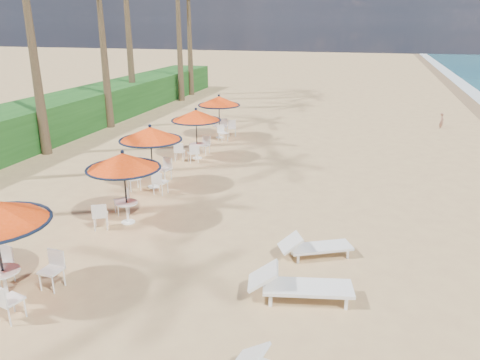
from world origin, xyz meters
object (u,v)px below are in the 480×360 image
object	(u,v)px
station_1	(122,168)
lounger_far	(313,246)
station_4	(220,106)
station_2	(151,142)
station_3	(195,122)
lounger_mid	(297,285)

from	to	relation	value
station_1	lounger_far	world-z (taller)	station_1
station_1	station_4	bearing A→B (deg)	92.93
station_2	station_3	distance (m)	3.73
station_1	lounger_mid	world-z (taller)	station_1
station_1	lounger_mid	bearing A→B (deg)	-25.86
station_2	lounger_mid	bearing A→B (deg)	-43.20
station_3	lounger_mid	world-z (taller)	station_3
lounger_mid	lounger_far	xyz separation A→B (m)	(0.09, 1.93, -0.06)
station_2	lounger_mid	distance (m)	8.14
station_1	station_2	bearing A→B (deg)	100.71
station_2	lounger_far	bearing A→B (deg)	-30.98
station_4	lounger_far	distance (m)	12.59
station_3	lounger_far	bearing A→B (deg)	-51.65
station_4	lounger_mid	distance (m)	14.27
station_3	station_2	bearing A→B (deg)	-92.68
station_1	lounger_far	distance (m)	5.60
station_4	lounger_far	size ratio (longest dim) A/B	1.15
lounger_far	lounger_mid	bearing A→B (deg)	-119.45
station_2	lounger_far	world-z (taller)	station_2
station_2	station_4	world-z (taller)	station_2
station_2	station_1	bearing A→B (deg)	-79.29
station_2	station_4	xyz separation A→B (m)	(0.02, 7.47, -0.07)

